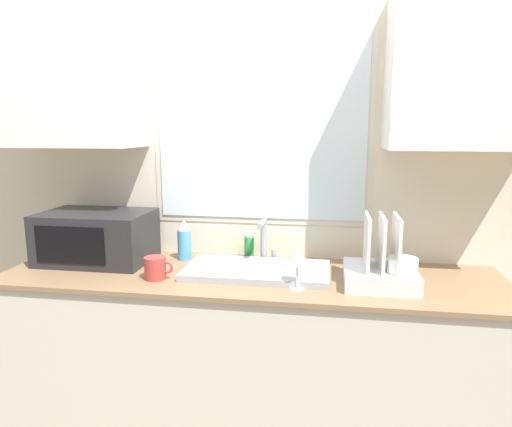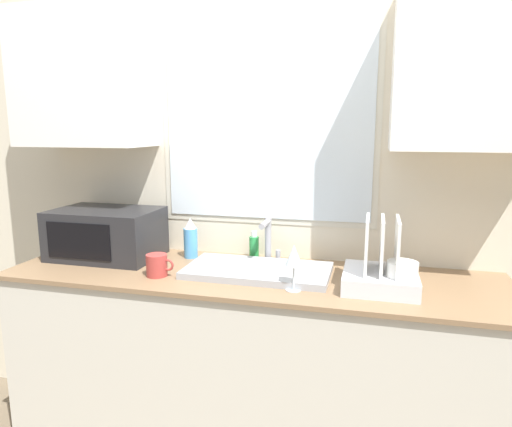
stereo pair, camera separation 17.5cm
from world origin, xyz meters
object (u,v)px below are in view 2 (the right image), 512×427
at_px(spray_bottle, 191,239).
at_px(dish_rack, 382,272).
at_px(soap_bottle, 254,247).
at_px(faucet, 268,237).
at_px(microwave, 106,233).
at_px(wine_glass, 294,257).
at_px(mug_near_sink, 157,265).

bearing_deg(spray_bottle, dish_rack, -14.10).
relative_size(spray_bottle, soap_bottle, 1.41).
bearing_deg(faucet, dish_rack, -24.47).
relative_size(microwave, soap_bottle, 3.61).
relative_size(microwave, dish_rack, 1.73).
xyz_separation_m(microwave, wine_glass, (0.99, -0.24, 0.02)).
distance_m(dish_rack, spray_bottle, 0.95).
bearing_deg(wine_glass, faucet, 117.88).
distance_m(dish_rack, mug_near_sink, 0.96).
height_order(spray_bottle, soap_bottle, spray_bottle).
bearing_deg(wine_glass, soap_bottle, 124.27).
height_order(faucet, dish_rack, dish_rack).
bearing_deg(mug_near_sink, dish_rack, 4.72).
xyz_separation_m(spray_bottle, soap_bottle, (0.32, 0.05, -0.03)).
xyz_separation_m(spray_bottle, mug_near_sink, (-0.03, -0.31, -0.05)).
bearing_deg(spray_bottle, soap_bottle, 8.74).
xyz_separation_m(microwave, mug_near_sink, (0.38, -0.21, -0.07)).
xyz_separation_m(spray_bottle, wine_glass, (0.58, -0.34, 0.04)).
height_order(spray_bottle, mug_near_sink, spray_bottle).
distance_m(microwave, wine_glass, 1.02).
relative_size(soap_bottle, wine_glass, 0.76).
xyz_separation_m(faucet, dish_rack, (0.53, -0.24, -0.06)).
height_order(soap_bottle, wine_glass, wine_glass).
bearing_deg(faucet, spray_bottle, -178.82).
height_order(dish_rack, spray_bottle, dish_rack).
bearing_deg(wine_glass, mug_near_sink, 177.20).
height_order(microwave, wine_glass, microwave).
bearing_deg(dish_rack, microwave, 174.34).
relative_size(dish_rack, soap_bottle, 2.08).
bearing_deg(dish_rack, spray_bottle, 165.90).
relative_size(dish_rack, mug_near_sink, 2.34).
height_order(soap_bottle, mug_near_sink, soap_bottle).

